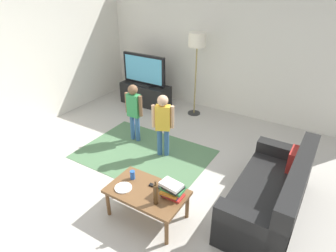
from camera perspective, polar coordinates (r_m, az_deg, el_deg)
ground at (r=4.64m, az=-3.98°, el=-10.11°), size 7.80×7.80×0.00m
wall_back at (r=6.48m, az=11.62°, el=14.12°), size 6.00×0.12×2.70m
wall_left at (r=6.14m, az=-28.36°, el=10.56°), size 0.12×6.00×2.70m
area_rug at (r=5.18m, az=-4.71°, el=-5.47°), size 2.20×1.60×0.01m
tv_stand at (r=7.00m, az=-4.41°, el=6.12°), size 1.20×0.44×0.50m
tv at (r=6.78m, az=-4.70°, el=10.80°), size 1.10×0.28×0.71m
couch at (r=4.11m, az=20.09°, el=-12.76°), size 0.80×1.80×0.86m
floor_lamp at (r=6.12m, az=5.72°, el=15.60°), size 0.36×0.36×1.78m
child_near_tv at (r=5.32m, az=-6.69°, el=3.54°), size 0.37×0.18×1.11m
child_center at (r=4.81m, az=-1.00°, el=1.09°), size 0.35×0.22×1.12m
coffee_table at (r=3.80m, az=-4.14°, el=-13.05°), size 1.00×0.60×0.42m
book_stack at (r=3.63m, az=0.83°, el=-12.27°), size 0.30×0.24×0.19m
bottle at (r=3.50m, az=-2.41°, el=-13.12°), size 0.06×0.06×0.33m
tv_remote at (r=3.81m, az=-2.48°, el=-11.66°), size 0.17×0.07×0.02m
soda_can at (r=3.93m, az=-6.95°, el=-9.46°), size 0.07×0.07×0.12m
plate at (r=3.83m, az=-8.72°, el=-11.85°), size 0.22×0.22×0.02m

